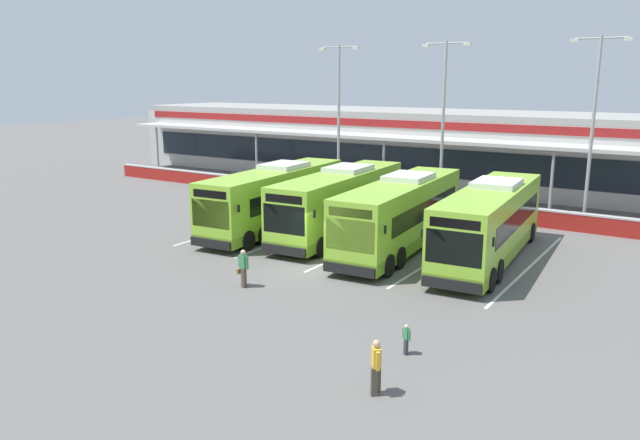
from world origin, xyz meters
The scene contains 18 objects.
ground_plane centered at (0.00, 0.00, 0.00)m, with size 200.00×200.00×0.00m, color #605E5B.
terminal_building centered at (0.00, 26.91, 3.01)m, with size 70.00×13.00×6.00m.
red_barrier_wall centered at (0.00, 14.50, 0.56)m, with size 60.00×0.40×1.10m.
coach_bus_leftmost centered at (-6.13, 5.51, 1.79)m, with size 3.69×12.31×3.78m.
coach_bus_left_centre centered at (-2.32, 6.48, 1.79)m, with size 3.69×12.31×3.78m.
coach_bus_centre centered at (1.89, 5.52, 1.79)m, with size 3.69×12.31×3.78m.
coach_bus_right_centre centered at (6.36, 6.01, 1.79)m, with size 3.69×12.31×3.78m.
bay_stripe_far_west centered at (-8.40, 6.00, 0.00)m, with size 0.14×13.00×0.01m, color silver.
bay_stripe_west centered at (-4.20, 6.00, 0.00)m, with size 0.14×13.00×0.01m, color silver.
bay_stripe_mid_west centered at (0.00, 6.00, 0.00)m, with size 0.14×13.00×0.01m, color silver.
bay_stripe_centre centered at (4.20, 6.00, 0.00)m, with size 0.14×13.00×0.01m, color silver.
bay_stripe_mid_east centered at (8.40, 6.00, 0.00)m, with size 0.14×13.00×0.01m, color silver.
pedestrian_with_handbag centered at (-1.05, -3.53, 0.86)m, with size 0.63×0.38×1.62m.
pedestrian_in_dark_coat centered at (7.95, -8.61, 0.87)m, with size 0.42×0.47×1.62m.
pedestrian_child centered at (7.55, -5.80, 0.54)m, with size 0.33×0.24×1.00m.
lamp_post_west centered at (-8.51, 16.45, 6.29)m, with size 3.24×0.28×11.00m.
lamp_post_centre centered at (-0.29, 16.13, 6.29)m, with size 3.24×0.28×11.00m.
lamp_post_east centered at (8.90, 16.09, 6.29)m, with size 3.24×0.28×11.00m.
Camera 1 is at (15.16, -22.58, 8.55)m, focal length 34.54 mm.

